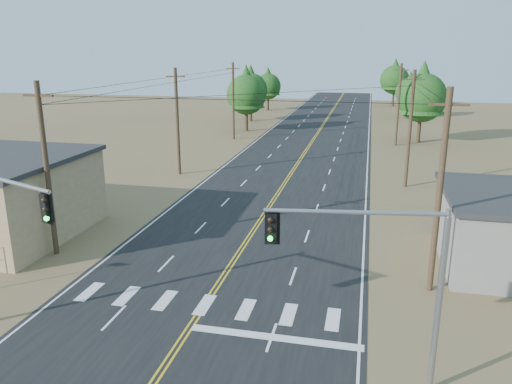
# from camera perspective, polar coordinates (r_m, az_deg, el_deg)

# --- Properties ---
(road) EXTENTS (15.00, 200.00, 0.02)m
(road) POSITION_cam_1_polar(r_m,az_deg,el_deg) (44.18, 3.13, 0.76)
(road) COLOR black
(road) RESTS_ON ground
(utility_pole_left_near) EXTENTS (1.80, 0.30, 10.00)m
(utility_pole_left_near) POSITION_cam_1_polar(r_m,az_deg,el_deg) (30.44, -22.80, 2.43)
(utility_pole_left_near) COLOR #4C3826
(utility_pole_left_near) RESTS_ON ground
(utility_pole_left_mid) EXTENTS (1.80, 0.30, 10.00)m
(utility_pole_left_mid) POSITION_cam_1_polar(r_m,az_deg,el_deg) (47.84, -8.97, 8.02)
(utility_pole_left_mid) COLOR #4C3826
(utility_pole_left_mid) RESTS_ON ground
(utility_pole_left_far) EXTENTS (1.80, 0.30, 10.00)m
(utility_pole_left_far) POSITION_cam_1_polar(r_m,az_deg,el_deg) (66.71, -2.62, 10.41)
(utility_pole_left_far) COLOR #4C3826
(utility_pole_left_far) RESTS_ON ground
(utility_pole_right_near) EXTENTS (1.80, 0.30, 10.00)m
(utility_pole_right_near) POSITION_cam_1_polar(r_m,az_deg,el_deg) (25.16, 20.24, 0.05)
(utility_pole_right_near) COLOR #4C3826
(utility_pole_right_near) RESTS_ON ground
(utility_pole_right_mid) EXTENTS (1.80, 0.30, 10.00)m
(utility_pole_right_mid) POSITION_cam_1_polar(r_m,az_deg,el_deg) (44.66, 17.18, 6.94)
(utility_pole_right_mid) COLOR #4C3826
(utility_pole_right_mid) RESTS_ON ground
(utility_pole_right_far) EXTENTS (1.80, 0.30, 10.00)m
(utility_pole_right_far) POSITION_cam_1_polar(r_m,az_deg,el_deg) (64.47, 15.97, 9.63)
(utility_pole_right_far) COLOR #4C3826
(utility_pole_right_far) RESTS_ON ground
(signal_mast_right) EXTENTS (5.97, 1.21, 6.72)m
(signal_mast_right) POSITION_cam_1_polar(r_m,az_deg,el_deg) (17.30, 14.90, -8.52)
(signal_mast_right) COLOR gray
(signal_mast_right) RESTS_ON ground
(tree_left_near) EXTENTS (5.74, 5.74, 9.56)m
(tree_left_near) POSITION_cam_1_polar(r_m,az_deg,el_deg) (73.50, -1.11, 11.51)
(tree_left_near) COLOR #3F2D1E
(tree_left_near) RESTS_ON ground
(tree_left_mid) EXTENTS (5.57, 5.57, 9.28)m
(tree_left_mid) POSITION_cam_1_polar(r_m,az_deg,el_deg) (84.08, -0.61, 11.96)
(tree_left_mid) COLOR #3F2D1E
(tree_left_mid) RESTS_ON ground
(tree_left_far) EXTENTS (5.03, 5.03, 8.38)m
(tree_left_far) POSITION_cam_1_polar(r_m,az_deg,el_deg) (99.63, 1.38, 12.27)
(tree_left_far) COLOR #3F2D1E
(tree_left_far) RESTS_ON ground
(tree_right_near) EXTENTS (6.20, 6.20, 10.34)m
(tree_right_near) POSITION_cam_1_polar(r_m,az_deg,el_deg) (67.61, 18.47, 10.72)
(tree_right_near) COLOR #3F2D1E
(tree_right_near) RESTS_ON ground
(tree_right_mid) EXTENTS (4.83, 4.83, 8.05)m
(tree_right_mid) POSITION_cam_1_polar(r_m,az_deg,el_deg) (92.23, 17.16, 11.16)
(tree_right_mid) COLOR #3F2D1E
(tree_right_mid) RESTS_ON ground
(tree_right_far) EXTENTS (5.95, 5.95, 9.91)m
(tree_right_far) POSITION_cam_1_polar(r_m,az_deg,el_deg) (110.68, 15.58, 12.57)
(tree_right_far) COLOR #3F2D1E
(tree_right_far) RESTS_ON ground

